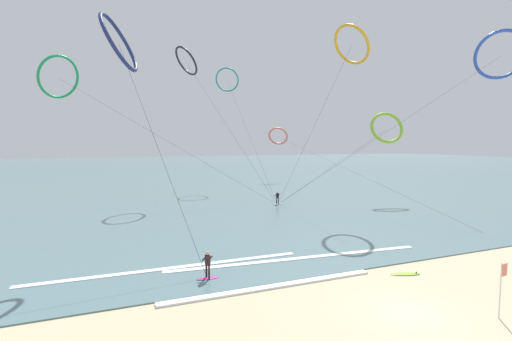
{
  "coord_description": "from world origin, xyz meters",
  "views": [
    {
      "loc": [
        -13.02,
        -12.92,
        8.37
      ],
      "look_at": [
        0.0,
        20.55,
        5.54
      ],
      "focal_mm": 24.68,
      "sensor_mm": 36.0,
      "label": 1
    }
  ],
  "objects_px": {
    "kite_charcoal": "(186,61)",
    "beach_flag": "(502,281)",
    "kite_cobalt": "(500,55)",
    "kite_amber": "(351,45)",
    "kite_navy": "(119,43)",
    "kite_emerald": "(59,77)",
    "surfer_magenta": "(208,267)",
    "kite_teal": "(227,80)",
    "kite_lime": "(387,128)",
    "surfer_ivory": "(277,199)",
    "kite_coral": "(278,136)",
    "surfboard_spare": "(406,274)"
  },
  "relations": [
    {
      "from": "surfer_magenta",
      "to": "kite_navy",
      "type": "xyz_separation_m",
      "value": [
        -4.6,
        8.52,
        15.07
      ]
    },
    {
      "from": "kite_cobalt",
      "to": "kite_charcoal",
      "type": "height_order",
      "value": "kite_charcoal"
    },
    {
      "from": "kite_lime",
      "to": "kite_cobalt",
      "type": "relative_size",
      "value": 0.82
    },
    {
      "from": "kite_lime",
      "to": "surfboard_spare",
      "type": "distance_m",
      "value": 32.15
    },
    {
      "from": "surfer_magenta",
      "to": "kite_amber",
      "type": "relative_size",
      "value": 0.08
    },
    {
      "from": "surfer_magenta",
      "to": "kite_lime",
      "type": "xyz_separation_m",
      "value": [
        31.06,
        19.92,
        9.72
      ]
    },
    {
      "from": "kite_amber",
      "to": "kite_charcoal",
      "type": "distance_m",
      "value": 24.07
    },
    {
      "from": "kite_lime",
      "to": "beach_flag",
      "type": "xyz_separation_m",
      "value": [
        -19.08,
        -29.6,
        -8.75
      ]
    },
    {
      "from": "kite_coral",
      "to": "surfboard_spare",
      "type": "bearing_deg",
      "value": -94.33
    },
    {
      "from": "kite_cobalt",
      "to": "beach_flag",
      "type": "height_order",
      "value": "kite_cobalt"
    },
    {
      "from": "kite_lime",
      "to": "kite_amber",
      "type": "xyz_separation_m",
      "value": [
        -9.57,
        -4.41,
        9.56
      ]
    },
    {
      "from": "kite_charcoal",
      "to": "beach_flag",
      "type": "distance_m",
      "value": 47.03
    },
    {
      "from": "kite_navy",
      "to": "kite_cobalt",
      "type": "xyz_separation_m",
      "value": [
        39.66,
        -1.68,
        2.26
      ]
    },
    {
      "from": "beach_flag",
      "to": "surfer_magenta",
      "type": "bearing_deg",
      "value": 141.05
    },
    {
      "from": "kite_coral",
      "to": "kite_navy",
      "type": "distance_m",
      "value": 52.62
    },
    {
      "from": "kite_lime",
      "to": "surfer_magenta",
      "type": "bearing_deg",
      "value": -129.83
    },
    {
      "from": "kite_cobalt",
      "to": "kite_charcoal",
      "type": "relative_size",
      "value": 1.02
    },
    {
      "from": "surfboard_spare",
      "to": "beach_flag",
      "type": "xyz_separation_m",
      "value": [
        0.01,
        -5.96,
        1.75
      ]
    },
    {
      "from": "surfer_ivory",
      "to": "kite_amber",
      "type": "bearing_deg",
      "value": -159.85
    },
    {
      "from": "kite_charcoal",
      "to": "surfer_magenta",
      "type": "bearing_deg",
      "value": 157.65
    },
    {
      "from": "surfer_magenta",
      "to": "kite_teal",
      "type": "bearing_deg",
      "value": -39.69
    },
    {
      "from": "kite_navy",
      "to": "kite_emerald",
      "type": "bearing_deg",
      "value": 40.03
    },
    {
      "from": "kite_teal",
      "to": "surfboard_spare",
      "type": "bearing_deg",
      "value": 120.79
    },
    {
      "from": "surfer_ivory",
      "to": "kite_coral",
      "type": "relative_size",
      "value": 0.03
    },
    {
      "from": "kite_lime",
      "to": "kite_teal",
      "type": "relative_size",
      "value": 0.78
    },
    {
      "from": "surfboard_spare",
      "to": "kite_lime",
      "type": "bearing_deg",
      "value": 51.08
    },
    {
      "from": "kite_amber",
      "to": "surfer_ivory",
      "type": "bearing_deg",
      "value": 35.57
    },
    {
      "from": "kite_amber",
      "to": "surfboard_spare",
      "type": "xyz_separation_m",
      "value": [
        -9.52,
        -19.23,
        -20.06
      ]
    },
    {
      "from": "kite_coral",
      "to": "kite_emerald",
      "type": "relative_size",
      "value": 1.73
    },
    {
      "from": "kite_cobalt",
      "to": "kite_charcoal",
      "type": "distance_m",
      "value": 39.96
    },
    {
      "from": "surfboard_spare",
      "to": "kite_coral",
      "type": "bearing_deg",
      "value": 73.56
    },
    {
      "from": "kite_navy",
      "to": "kite_charcoal",
      "type": "relative_size",
      "value": 0.8
    },
    {
      "from": "surfboard_spare",
      "to": "kite_charcoal",
      "type": "bearing_deg",
      "value": 101.02
    },
    {
      "from": "surfer_ivory",
      "to": "kite_navy",
      "type": "xyz_separation_m",
      "value": [
        -19.56,
        -13.77,
        15.07
      ]
    },
    {
      "from": "surfer_magenta",
      "to": "kite_emerald",
      "type": "distance_m",
      "value": 34.76
    },
    {
      "from": "kite_coral",
      "to": "surfboard_spare",
      "type": "distance_m",
      "value": 56.48
    },
    {
      "from": "kite_navy",
      "to": "kite_lime",
      "type": "relative_size",
      "value": 0.97
    },
    {
      "from": "surfer_magenta",
      "to": "kite_emerald",
      "type": "height_order",
      "value": "kite_emerald"
    },
    {
      "from": "kite_charcoal",
      "to": "beach_flag",
      "type": "xyz_separation_m",
      "value": [
        7.13,
        -42.56,
        -18.7
      ]
    },
    {
      "from": "surfer_ivory",
      "to": "kite_lime",
      "type": "distance_m",
      "value": 18.96
    },
    {
      "from": "kite_coral",
      "to": "kite_emerald",
      "type": "xyz_separation_m",
      "value": [
        -39.15,
        -20.73,
        6.5
      ]
    },
    {
      "from": "kite_amber",
      "to": "kite_emerald",
      "type": "relative_size",
      "value": 0.77
    },
    {
      "from": "kite_teal",
      "to": "beach_flag",
      "type": "bearing_deg",
      "value": 121.13
    },
    {
      "from": "surfer_ivory",
      "to": "kite_emerald",
      "type": "height_order",
      "value": "kite_emerald"
    },
    {
      "from": "kite_coral",
      "to": "kite_charcoal",
      "type": "distance_m",
      "value": 30.25
    },
    {
      "from": "kite_cobalt",
      "to": "beach_flag",
      "type": "distance_m",
      "value": 32.76
    },
    {
      "from": "kite_coral",
      "to": "kite_emerald",
      "type": "height_order",
      "value": "kite_emerald"
    },
    {
      "from": "kite_cobalt",
      "to": "kite_teal",
      "type": "height_order",
      "value": "kite_teal"
    },
    {
      "from": "kite_cobalt",
      "to": "kite_amber",
      "type": "relative_size",
      "value": 1.03
    },
    {
      "from": "kite_navy",
      "to": "kite_emerald",
      "type": "xyz_separation_m",
      "value": [
        -6.85,
        20.37,
        0.51
      ]
    }
  ]
}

